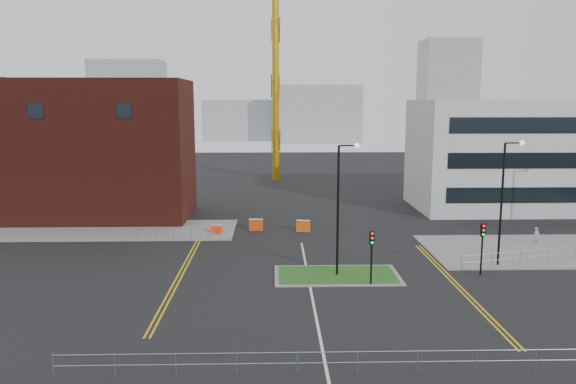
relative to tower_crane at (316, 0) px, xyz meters
name	(u,v)px	position (x,y,z in m)	size (l,w,h in m)	color
ground	(317,321)	(-3.72, -53.81, -25.97)	(200.00, 200.00, 0.00)	black
pavement_left	(83,230)	(-23.72, -31.81, -25.91)	(28.00, 8.00, 0.12)	slate
pavement_right	(576,250)	(18.28, -39.81, -25.91)	(24.00, 10.00, 0.12)	slate
island_kerb	(337,275)	(-1.72, -45.81, -25.93)	(8.60, 4.60, 0.08)	slate
grass_island	(337,275)	(-1.72, -45.81, -25.91)	(8.00, 4.00, 0.12)	#1F4F1A
brick_building	(70,151)	(-26.69, -25.81, -19.12)	(24.20, 10.07, 14.24)	#4F1A13
office_block	(530,155)	(22.29, -21.83, -19.96)	(25.00, 12.20, 12.00)	#BBBEC1
tower_crane	(316,0)	(0.00, 0.00, 0.00)	(52.09, 11.80, 37.59)	#C0860B
streetlamp_island	(341,199)	(-1.50, -45.81, -20.55)	(1.46, 0.36, 9.18)	black
streetlamp_right_near	(505,193)	(10.50, -43.81, -20.55)	(1.46, 0.36, 9.18)	black
traffic_light_island	(372,247)	(0.28, -47.83, -23.40)	(0.28, 0.33, 3.65)	black
traffic_light_right	(483,239)	(8.28, -45.83, -23.40)	(0.28, 0.33, 3.65)	black
railing_front	(327,358)	(-3.72, -59.81, -25.18)	(24.05, 0.05, 1.10)	gray
railing_left	(173,233)	(-14.72, -35.81, -25.22)	(6.05, 0.05, 1.10)	gray
railing_right	(575,250)	(16.78, -42.31, -25.19)	(19.05, 5.05, 1.10)	gray
centre_line	(314,308)	(-3.72, -51.81, -25.96)	(0.15, 30.00, 0.01)	silver
yellow_left_a	(182,268)	(-12.72, -43.81, -25.96)	(0.12, 24.00, 0.01)	gold
yellow_left_b	(186,268)	(-12.42, -43.81, -25.96)	(0.12, 24.00, 0.01)	gold
yellow_right_a	(454,284)	(5.78, -47.81, -25.96)	(0.12, 20.00, 0.01)	gold
yellow_right_b	(458,284)	(6.08, -47.81, -25.96)	(0.12, 20.00, 0.01)	gold
skyline_a	(129,104)	(-43.72, 66.19, -14.97)	(18.00, 12.00, 22.00)	gray
skyline_b	(317,114)	(6.28, 76.19, -17.97)	(24.00, 12.00, 16.00)	gray
skyline_c	(447,92)	(41.28, 71.19, -11.97)	(14.00, 12.00, 28.00)	gray
skyline_d	(255,120)	(-11.72, 86.19, -19.97)	(30.00, 12.00, 12.00)	gray
pedestrian	(536,236)	(15.82, -38.05, -25.20)	(0.56, 0.37, 1.54)	#CE85A0
barrier_left	(216,229)	(-11.24, -33.57, -25.49)	(1.09, 0.48, 0.88)	#FF3B0E
barrier_mid	(256,224)	(-7.72, -31.97, -25.39)	(1.29, 0.49, 1.07)	#E2410C
barrier_right	(303,225)	(-3.35, -32.61, -25.39)	(1.32, 0.66, 1.06)	#F2540D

